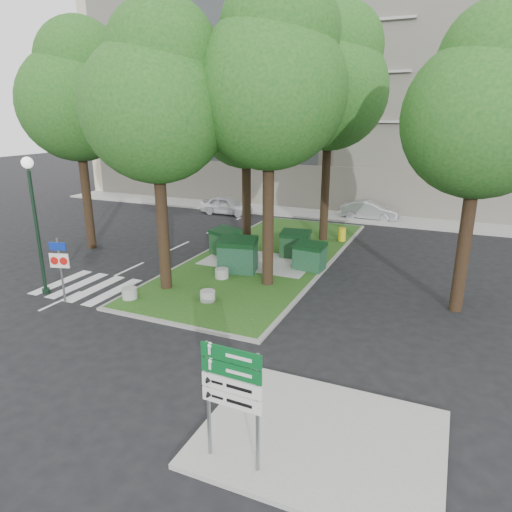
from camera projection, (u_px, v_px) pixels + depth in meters
The scene contains 26 objects.
ground at pixel (162, 322), 15.28m from camera, with size 120.00×120.00×0.00m, color black.
median_island at pixel (266, 257), 22.06m from camera, with size 6.00×16.00×0.12m, color #1F3F12.
median_kerb at pixel (266, 257), 22.07m from camera, with size 6.30×16.30×0.10m, color gray.
sidewalk_corner at pixel (321, 438), 9.71m from camera, with size 5.00×4.00×0.12m, color #999993.
building_sidewalk at pixel (318, 214), 31.44m from camera, with size 42.00×3.00×0.12m, color #999993.
zebra_crossing at pixel (104, 290), 18.02m from camera, with size 5.00×3.00×0.01m, color silver.
apartment_building at pixel (349, 96), 35.63m from camera, with size 41.00×12.00×16.00m, color #C5BD93.
tree_median_near_left at pixel (158, 94), 15.88m from camera, with size 5.20×5.20×10.53m.
tree_median_near_right at pixel (272, 75), 16.09m from camera, with size 5.60×5.60×11.46m.
tree_median_mid at pixel (248, 107), 21.47m from camera, with size 4.80×4.80×9.99m.
tree_median_far at pixel (332, 79), 22.47m from camera, with size 5.80×5.80×11.93m.
tree_street_left at pixel (77, 92), 21.52m from camera, with size 5.40×5.40×11.00m.
tree_street_right at pixel (487, 103), 14.14m from camera, with size 5.00×5.00×10.06m.
dumpster_a at pixel (225, 242), 22.00m from camera, with size 1.70×1.46×1.32m.
dumpster_b at pixel (238, 255), 19.67m from camera, with size 1.82×1.45×1.51m.
dumpster_c at pixel (295, 244), 21.70m from camera, with size 1.48×1.12×1.28m.
dumpster_d at pixel (310, 256), 19.95m from camera, with size 1.39×1.04×1.22m.
bollard_left at pixel (130, 293), 16.87m from camera, with size 0.56×0.56×0.40m, color #9C9C97.
bollard_right at pixel (208, 296), 16.64m from camera, with size 0.55×0.55×0.39m, color #999994.
bollard_mid at pixel (222, 273), 18.98m from camera, with size 0.56×0.56×0.40m, color gray.
litter_bin at pixel (342, 234), 24.51m from camera, with size 0.41×0.41×0.72m, color gold.
street_lamp at pixel (34, 210), 16.79m from camera, with size 0.42×0.42×5.21m.
traffic_sign_pole at pixel (60, 262), 16.45m from camera, with size 0.71×0.24×2.44m.
directional_sign at pixel (232, 388), 8.49m from camera, with size 1.25×0.12×2.50m.
car_white at pixel (226, 205), 31.55m from camera, with size 1.47×3.66×1.25m, color silver.
car_silver at pixel (370, 210), 29.97m from camera, with size 1.29×3.71×1.22m, color #9B9DA2.
Camera 1 is at (8.49, -11.49, 6.66)m, focal length 32.00 mm.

